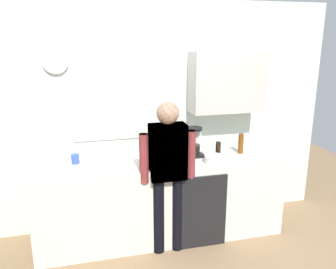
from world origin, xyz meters
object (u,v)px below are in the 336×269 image
(mixing_bowl, at_px, (215,159))
(storage_canister, at_px, (58,167))
(cup_white_mug, at_px, (165,151))
(person_at_sink, at_px, (168,166))
(coffee_maker, at_px, (193,143))
(person_guest, at_px, (168,166))
(cup_blue_mug, at_px, (75,159))
(bottle_red_vinegar, at_px, (157,155))
(dish_soap, at_px, (175,149))
(bottle_dark_sauce, at_px, (218,150))
(bottle_amber_beer, at_px, (241,144))

(mixing_bowl, height_order, storage_canister, storage_canister)
(cup_white_mug, height_order, person_at_sink, person_at_sink)
(coffee_maker, distance_m, person_guest, 0.57)
(cup_white_mug, distance_m, cup_blue_mug, 0.98)
(bottle_red_vinegar, bearing_deg, dish_soap, 41.29)
(dish_soap, xyz_separation_m, person_guest, (-0.19, -0.40, -0.04))
(bottle_dark_sauce, distance_m, cup_blue_mug, 1.54)
(cup_white_mug, distance_m, person_at_sink, 0.47)
(bottle_amber_beer, xyz_separation_m, cup_blue_mug, (-1.84, 0.11, -0.07))
(person_at_sink, bearing_deg, cup_white_mug, 74.90)
(bottle_dark_sauce, relative_size, dish_soap, 1.00)
(bottle_red_vinegar, bearing_deg, coffee_maker, 24.79)
(bottle_amber_beer, xyz_separation_m, storage_canister, (-2.00, -0.18, -0.03))
(bottle_dark_sauce, relative_size, person_at_sink, 0.11)
(cup_blue_mug, height_order, dish_soap, dish_soap)
(person_at_sink, bearing_deg, coffee_maker, 39.83)
(dish_soap, height_order, storage_canister, dish_soap)
(coffee_maker, distance_m, bottle_dark_sauce, 0.29)
(cup_blue_mug, relative_size, storage_canister, 0.59)
(bottle_amber_beer, xyz_separation_m, mixing_bowl, (-0.41, -0.24, -0.08))
(coffee_maker, xyz_separation_m, storage_canister, (-1.45, -0.25, -0.06))
(cup_white_mug, height_order, storage_canister, storage_canister)
(cup_white_mug, bearing_deg, cup_blue_mug, -178.40)
(bottle_red_vinegar, bearing_deg, storage_canister, -177.83)
(bottle_red_vinegar, relative_size, cup_blue_mug, 2.20)
(person_guest, bearing_deg, coffee_maker, -111.53)
(bottle_dark_sauce, bearing_deg, storage_canister, -176.57)
(bottle_dark_sauce, bearing_deg, mixing_bowl, -122.34)
(cup_white_mug, bearing_deg, storage_canister, -164.42)
(bottle_dark_sauce, bearing_deg, bottle_red_vinegar, -174.78)
(bottle_red_vinegar, xyz_separation_m, person_at_sink, (0.07, -0.18, -0.07))
(storage_canister, xyz_separation_m, person_at_sink, (1.06, -0.14, -0.04))
(bottle_amber_beer, bearing_deg, cup_blue_mug, 176.68)
(coffee_maker, bearing_deg, person_at_sink, -135.26)
(bottle_amber_beer, distance_m, dish_soap, 0.76)
(bottle_red_vinegar, height_order, storage_canister, bottle_red_vinegar)
(storage_canister, distance_m, person_at_sink, 1.07)
(cup_blue_mug, xyz_separation_m, person_at_sink, (0.90, -0.43, -0.01))
(cup_white_mug, xyz_separation_m, person_guest, (-0.08, -0.46, -0.00))
(bottle_dark_sauce, distance_m, bottle_red_vinegar, 0.70)
(dish_soap, height_order, person_guest, person_guest)
(dish_soap, distance_m, person_at_sink, 0.45)
(bottle_amber_beer, xyz_separation_m, person_guest, (-0.95, -0.32, -0.07))
(coffee_maker, bearing_deg, cup_blue_mug, 178.23)
(cup_white_mug, xyz_separation_m, cup_blue_mug, (-0.98, -0.03, 0.00))
(dish_soap, bearing_deg, bottle_amber_beer, -5.89)
(person_guest, bearing_deg, bottle_dark_sauce, -135.33)
(bottle_amber_beer, distance_m, mixing_bowl, 0.48)
(bottle_dark_sauce, height_order, cup_white_mug, bottle_dark_sauce)
(bottle_dark_sauce, bearing_deg, coffee_maker, 148.00)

